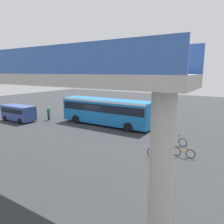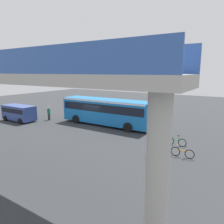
% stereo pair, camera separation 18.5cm
% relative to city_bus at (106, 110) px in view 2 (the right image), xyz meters
% --- Properties ---
extents(ground, '(80.00, 80.00, 0.00)m').
position_rel_city_bus_xyz_m(ground, '(1.19, 0.60, -1.88)').
color(ground, '#2D3033').
extents(city_bus, '(11.54, 2.85, 3.15)m').
position_rel_city_bus_xyz_m(city_bus, '(0.00, 0.00, 0.00)').
color(city_bus, '#196BB7').
rests_on(city_bus, ground).
extents(parked_van, '(4.80, 2.17, 2.05)m').
position_rel_city_bus_xyz_m(parked_van, '(10.89, 4.29, -0.70)').
color(parked_van, '#33478C').
rests_on(parked_van, ground).
extents(bicycle_green, '(1.77, 0.44, 0.96)m').
position_rel_city_bus_xyz_m(bicycle_green, '(-9.26, 2.79, -1.51)').
color(bicycle_green, black).
rests_on(bicycle_green, ground).
extents(bicycle_orange, '(1.77, 0.44, 0.96)m').
position_rel_city_bus_xyz_m(bicycle_orange, '(-10.38, 5.10, -1.51)').
color(bicycle_orange, black).
rests_on(bicycle_orange, ground).
extents(bicycle_red, '(1.77, 0.44, 0.96)m').
position_rel_city_bus_xyz_m(bicycle_red, '(-8.88, 6.37, -1.51)').
color(bicycle_red, black).
rests_on(bicycle_red, ground).
extents(pedestrian, '(0.38, 0.38, 1.79)m').
position_rel_city_bus_xyz_m(pedestrian, '(7.96, 1.87, -1.00)').
color(pedestrian, '#2D2D38').
rests_on(pedestrian, ground).
extents(lane_dash_leftmost, '(2.00, 0.20, 0.01)m').
position_rel_city_bus_xyz_m(lane_dash_leftmost, '(-2.81, -2.69, -1.88)').
color(lane_dash_leftmost, silver).
rests_on(lane_dash_leftmost, ground).
extents(lane_dash_left, '(2.00, 0.20, 0.01)m').
position_rel_city_bus_xyz_m(lane_dash_left, '(1.19, -2.69, -1.88)').
color(lane_dash_left, silver).
rests_on(lane_dash_left, ground).
extents(lane_dash_centre, '(2.00, 0.20, 0.01)m').
position_rel_city_bus_xyz_m(lane_dash_centre, '(5.19, -2.69, -1.88)').
color(lane_dash_centre, silver).
rests_on(lane_dash_centre, ground).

